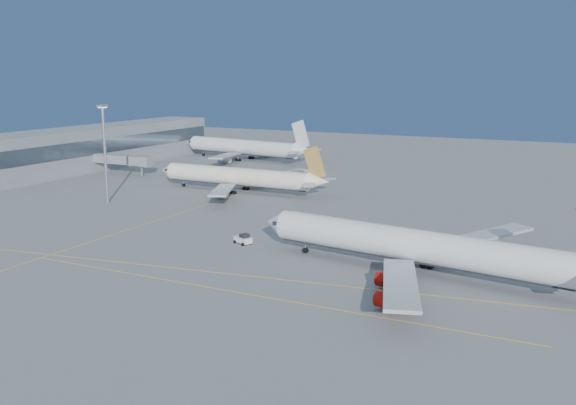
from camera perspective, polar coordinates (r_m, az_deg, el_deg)
The scene contains 9 objects.
ground at distance 116.48m, azimuth -2.33°, elevation -5.69°, with size 500.00×500.00×0.00m, color slate.
terminal at distance 250.00m, azimuth -16.19°, elevation 4.84°, with size 18.40×110.00×15.00m.
jet_bridge at distance 226.19m, azimuth -14.30°, elevation 3.69°, with size 23.60×3.60×6.90m.
taxiway_lines at distance 129.02m, azimuth -6.71°, elevation -4.05°, with size 118.86×140.00×0.02m.
airliner_virgin at distance 112.80m, azimuth 11.75°, elevation -3.91°, with size 65.66×58.48×16.22m.
airliner_etihad at distance 187.60m, azimuth -4.27°, elevation 2.29°, with size 57.02×52.82×14.92m.
airliner_third at distance 256.87m, azimuth -3.81°, elevation 4.92°, with size 64.10×58.51×17.23m.
pushback_tug at distance 131.41m, azimuth -4.01°, elevation -3.26°, with size 4.30×3.45×2.17m.
light_mast at distance 176.80m, azimuth -15.99°, elevation 4.88°, with size 2.26×2.26×26.15m.
Camera 1 is at (53.98, -97.35, 34.31)m, focal length 40.00 mm.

